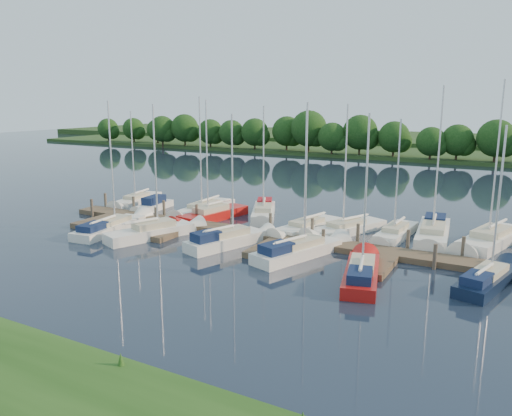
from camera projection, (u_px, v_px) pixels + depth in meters
The scene contains 22 objects.
ground at pixel (225, 273), 29.68m from camera, with size 260.00×260.00×0.00m, color #171F2F.
dock at pixel (279, 240), 35.89m from camera, with size 40.00×6.00×0.40m.
mooring_pilings at pixel (286, 231), 36.77m from camera, with size 38.24×2.84×2.00m.
far_shore at pixel (438, 153), 93.84m from camera, with size 180.00×30.00×0.60m, color #1F3D17.
distant_hill at pixel (456, 141), 115.16m from camera, with size 220.00×40.00×1.40m, color #334D21.
treeline at pixel (420, 136), 81.94m from camera, with size 146.56×9.77×8.26m.
sailboat_n_0 at pixel (136, 201), 49.44m from camera, with size 2.78×7.46×9.37m.
motorboat at pixel (153, 206), 46.54m from camera, with size 1.81×5.11×1.60m.
sailboat_n_2 at pixel (203, 210), 45.31m from camera, with size 2.23×8.51×10.73m.
sailboat_n_3 at pixel (211, 217), 42.69m from camera, with size 3.21×8.23×10.57m.
sailboat_n_4 at pixel (264, 213), 43.92m from camera, with size 4.57×7.61×9.98m.
sailboat_n_5 at pixel (306, 229), 38.85m from camera, with size 3.34×7.78×9.80m.
sailboat_n_6 at pixel (345, 230), 38.43m from camera, with size 4.49×7.89×10.15m.
sailboat_n_7 at pixel (395, 234), 37.14m from camera, with size 2.07×7.15×9.12m.
sailboat_n_8 at pixel (433, 234), 37.01m from camera, with size 2.98×9.15×11.47m.
sailboat_n_9 at pixel (490, 242), 35.22m from camera, with size 4.30×9.36×11.89m.
sailboat_s_0 at pixel (112, 227), 39.12m from camera, with size 2.77×8.29×10.38m.
sailboat_s_1 at pixel (155, 234), 37.31m from camera, with size 4.19×7.79×10.27m.
sailboat_s_2 at pixel (228, 241), 35.08m from camera, with size 3.67×7.32×9.64m.
sailboat_s_3 at pixel (300, 251), 32.77m from camera, with size 4.08×8.04×10.39m.
sailboat_s_4 at pixel (362, 274), 28.56m from camera, with size 3.27×7.68×9.80m.
sailboat_s_5 at pixel (488, 280), 27.63m from camera, with size 3.08×7.19×9.17m.
Camera 1 is at (15.19, -23.80, 10.11)m, focal length 35.00 mm.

